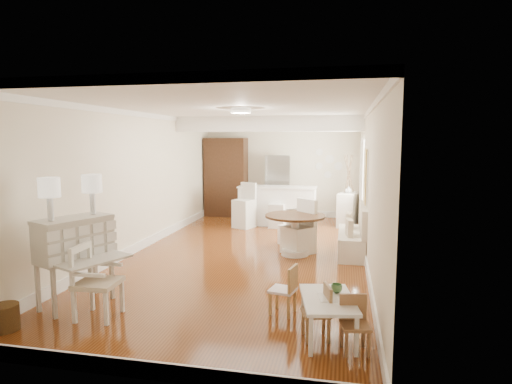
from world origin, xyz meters
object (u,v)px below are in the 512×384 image
(dining_table, at_px, (295,235))
(pantry_cabinet, at_px, (226,177))
(slip_chair_far, at_px, (290,226))
(breakfast_counter, at_px, (277,206))
(kids_chair_b, at_px, (283,289))
(bar_stool_right, at_px, (277,208))
(kids_table, at_px, (327,318))
(sideboard, at_px, (348,209))
(secretary_bureau, at_px, (75,261))
(slip_chair_near, at_px, (298,227))
(wicker_basket, at_px, (5,317))
(gustavian_armchair, at_px, (98,282))
(bar_stool_left, at_px, (244,205))
(kids_chair_c, at_px, (355,325))
(fridge, at_px, (290,187))
(kids_chair_a, at_px, (316,312))

(dining_table, relative_size, pantry_cabinet, 0.51)
(slip_chair_far, relative_size, breakfast_counter, 0.40)
(slip_chair_far, bearing_deg, kids_chair_b, 55.54)
(dining_table, bearing_deg, bar_stool_right, 106.37)
(kids_table, height_order, slip_chair_far, slip_chair_far)
(slip_chair_far, distance_m, sideboard, 2.66)
(kids_chair_b, xyz_separation_m, slip_chair_far, (-0.37, 3.69, 0.09))
(secretary_bureau, height_order, bar_stool_right, secretary_bureau)
(slip_chair_near, bearing_deg, sideboard, 113.38)
(pantry_cabinet, bearing_deg, wicker_basket, -93.21)
(secretary_bureau, distance_m, sideboard, 7.31)
(gustavian_armchair, xyz_separation_m, bar_stool_left, (0.49, 5.87, 0.11))
(gustavian_armchair, height_order, bar_stool_left, bar_stool_left)
(dining_table, relative_size, slip_chair_near, 1.09)
(kids_chair_b, xyz_separation_m, dining_table, (-0.17, 2.88, 0.07))
(slip_chair_far, distance_m, bar_stool_right, 1.86)
(kids_chair_c, relative_size, pantry_cabinet, 0.26)
(slip_chair_far, bearing_deg, pantry_cabinet, -94.16)
(pantry_cabinet, bearing_deg, sideboard, -13.16)
(kids_table, bearing_deg, slip_chair_far, 102.69)
(kids_chair_c, relative_size, slip_chair_far, 0.73)
(kids_table, relative_size, bar_stool_left, 0.82)
(wicker_basket, xyz_separation_m, kids_table, (3.73, 0.57, 0.08))
(dining_table, xyz_separation_m, slip_chair_near, (0.05, 0.16, 0.14))
(dining_table, bearing_deg, kids_chair_c, -74.07)
(gustavian_armchair, distance_m, kids_table, 2.86)
(bar_stool_right, bearing_deg, gustavian_armchair, -100.06)
(dining_table, distance_m, fridge, 4.06)
(fridge, bearing_deg, dining_table, -81.26)
(slip_chair_far, bearing_deg, fridge, -122.61)
(kids_table, bearing_deg, dining_table, 102.52)
(bar_stool_left, distance_m, sideboard, 2.73)
(kids_table, distance_m, slip_chair_near, 3.70)
(kids_chair_c, height_order, slip_chair_near, slip_chair_near)
(gustavian_armchair, bearing_deg, kids_chair_c, -97.99)
(kids_chair_c, distance_m, bar_stool_right, 6.58)
(kids_chair_c, bearing_deg, pantry_cabinet, 102.91)
(slip_chair_near, relative_size, sideboard, 1.17)
(secretary_bureau, bearing_deg, breakfast_counter, 96.71)
(secretary_bureau, distance_m, dining_table, 4.10)
(wicker_basket, relative_size, slip_chair_near, 0.29)
(secretary_bureau, xyz_separation_m, breakfast_counter, (1.80, 6.08, -0.09))
(gustavian_armchair, distance_m, slip_chair_far, 4.68)
(breakfast_counter, bearing_deg, dining_table, -74.51)
(slip_chair_near, relative_size, slip_chair_far, 1.30)
(bar_stool_right, bearing_deg, sideboard, 20.80)
(kids_chair_a, bearing_deg, kids_table, 97.22)
(kids_chair_a, bearing_deg, bar_stool_left, -175.76)
(wicker_basket, bearing_deg, bar_stool_left, 77.95)
(bar_stool_right, bearing_deg, kids_table, -73.53)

